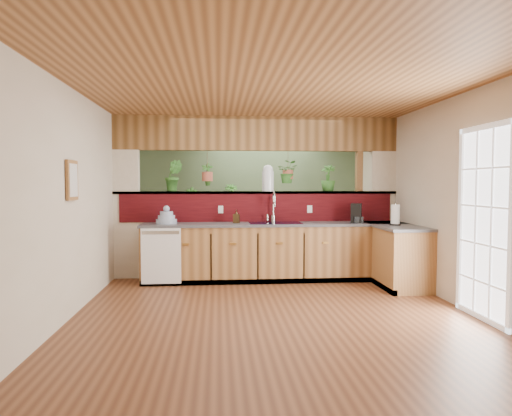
{
  "coord_description": "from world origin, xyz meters",
  "views": [
    {
      "loc": [
        -0.64,
        -6.08,
        1.51
      ],
      "look_at": [
        -0.08,
        0.7,
        1.15
      ],
      "focal_mm": 32.0,
      "sensor_mm": 36.0,
      "label": 1
    }
  ],
  "objects": [
    {
      "name": "shelf_plant_b",
      "position": [
        -0.38,
        3.25,
        1.26
      ],
      "size": [
        0.32,
        0.32,
        0.5
      ],
      "primitive_type": "imported",
      "rotation": [
        0.0,
        0.0,
        0.16
      ],
      "color": "#2B5F21",
      "rests_on": "shelving_console"
    },
    {
      "name": "coffee_maker",
      "position": [
        1.53,
        0.92,
        1.04
      ],
      "size": [
        0.16,
        0.27,
        0.3
      ],
      "rotation": [
        0.0,
        0.0,
        -0.34
      ],
      "color": "black",
      "rests_on": "countertop"
    },
    {
      "name": "paper_towel",
      "position": [
        1.96,
        0.43,
        1.05
      ],
      "size": [
        0.15,
        0.15,
        0.33
      ],
      "color": "black",
      "rests_on": "countertop"
    },
    {
      "name": "hanging_plant_b",
      "position": [
        0.5,
        1.35,
        1.86
      ],
      "size": [
        0.4,
        0.37,
        0.48
      ],
      "color": "brown",
      "rests_on": "header_beam"
    },
    {
      "name": "wall_front",
      "position": [
        0.0,
        -3.5,
        1.3
      ],
      "size": [
        4.6,
        0.02,
        2.6
      ],
      "primitive_type": "cube",
      "color": "beige",
      "rests_on": "ground"
    },
    {
      "name": "floor_plant",
      "position": [
        1.33,
        2.69,
        0.38
      ],
      "size": [
        0.87,
        0.83,
        0.77
      ],
      "primitive_type": "imported",
      "rotation": [
        0.0,
        0.0,
        -0.41
      ],
      "color": "#2B5F21",
      "rests_on": "ground"
    },
    {
      "name": "wall_right",
      "position": [
        2.3,
        0.0,
        1.3
      ],
      "size": [
        0.02,
        7.0,
        2.6
      ],
      "primitive_type": "cube",
      "color": "beige",
      "rests_on": "ground"
    },
    {
      "name": "soap_dispenser",
      "position": [
        -0.36,
        1.01,
        1.0
      ],
      "size": [
        0.11,
        0.11,
        0.21
      ],
      "primitive_type": "imported",
      "rotation": [
        0.0,
        0.0,
        -0.22
      ],
      "color": "#3A2815",
      "rests_on": "countertop"
    },
    {
      "name": "wall_back",
      "position": [
        0.0,
        3.5,
        1.3
      ],
      "size": [
        4.6,
        0.02,
        2.6
      ],
      "primitive_type": "cube",
      "color": "beige",
      "rests_on": "ground"
    },
    {
      "name": "ground",
      "position": [
        0.0,
        0.0,
        0.0
      ],
      "size": [
        4.6,
        7.0,
        0.01
      ],
      "primitive_type": "cube",
      "color": "brown",
      "rests_on": "ground"
    },
    {
      "name": "wall_left",
      "position": [
        -2.3,
        0.0,
        1.3
      ],
      "size": [
        0.02,
        7.0,
        2.6
      ],
      "primitive_type": "cube",
      "color": "beige",
      "rests_on": "ground"
    },
    {
      "name": "faucet",
      "position": [
        0.24,
        1.13,
        1.17
      ],
      "size": [
        0.21,
        0.22,
        0.49
      ],
      "color": "#B7B7B2",
      "rests_on": "countertop"
    },
    {
      "name": "pass_through_partition",
      "position": [
        0.03,
        1.35,
        1.19
      ],
      "size": [
        4.6,
        0.21,
        2.6
      ],
      "color": "beige",
      "rests_on": "ground"
    },
    {
      "name": "dishwasher",
      "position": [
        -1.48,
        0.66,
        0.46
      ],
      "size": [
        0.58,
        0.03,
        0.82
      ],
      "color": "white",
      "rests_on": "ground"
    },
    {
      "name": "ceiling",
      "position": [
        0.0,
        0.0,
        2.6
      ],
      "size": [
        4.6,
        7.0,
        0.01
      ],
      "primitive_type": "cube",
      "color": "brown",
      "rests_on": "ground"
    },
    {
      "name": "header_beam",
      "position": [
        0.0,
        1.35,
        2.33
      ],
      "size": [
        4.6,
        0.15,
        0.55
      ],
      "primitive_type": "cube",
      "color": "brown",
      "rests_on": "ground"
    },
    {
      "name": "sage_backwall",
      "position": [
        0.0,
        3.48,
        1.3
      ],
      "size": [
        4.55,
        0.02,
        2.55
      ],
      "primitive_type": "cube",
      "color": "#4E6545",
      "rests_on": "ground"
    },
    {
      "name": "shelving_console",
      "position": [
        -0.69,
        3.25,
        0.5
      ],
      "size": [
        1.54,
        0.42,
        1.02
      ],
      "primitive_type": "cube",
      "rotation": [
        0.0,
        0.0,
        0.01
      ],
      "color": "black",
      "rests_on": "ground"
    },
    {
      "name": "pass_through_ledge",
      "position": [
        0.0,
        1.35,
        1.37
      ],
      "size": [
        4.6,
        0.21,
        0.04
      ],
      "primitive_type": "cube",
      "color": "brown",
      "rests_on": "ground"
    },
    {
      "name": "navy_sink",
      "position": [
        0.25,
        0.98,
        0.82
      ],
      "size": [
        0.82,
        0.5,
        0.18
      ],
      "color": "black",
      "rests_on": "countertop"
    },
    {
      "name": "glass_jar",
      "position": [
        0.17,
        1.35,
        1.61
      ],
      "size": [
        0.19,
        0.19,
        0.43
      ],
      "color": "silver",
      "rests_on": "pass_through_ledge"
    },
    {
      "name": "french_door",
      "position": [
        2.27,
        -1.3,
        1.05
      ],
      "size": [
        0.06,
        1.02,
        2.16
      ],
      "primitive_type": "cube",
      "color": "white",
      "rests_on": "ground"
    },
    {
      "name": "ledge_plant_left",
      "position": [
        -1.35,
        1.35,
        1.64
      ],
      "size": [
        0.28,
        0.23,
        0.5
      ],
      "primitive_type": "imported",
      "rotation": [
        0.0,
        0.0,
        -0.02
      ],
      "color": "#2B5F21",
      "rests_on": "pass_through_ledge"
    },
    {
      "name": "hanging_plant_a",
      "position": [
        -0.81,
        1.35,
        1.78
      ],
      "size": [
        0.21,
        0.17,
        0.5
      ],
      "color": "brown",
      "rests_on": "header_beam"
    },
    {
      "name": "ledge_plant_right",
      "position": [
        1.17,
        1.35,
        1.61
      ],
      "size": [
        0.32,
        0.32,
        0.44
      ],
      "primitive_type": "imported",
      "rotation": [
        0.0,
        0.0,
        -0.4
      ],
      "color": "#2B5F21",
      "rests_on": "pass_through_ledge"
    },
    {
      "name": "shelf_plant_a",
      "position": [
        -1.18,
        3.25,
        1.23
      ],
      "size": [
        0.23,
        0.16,
        0.44
      ],
      "primitive_type": "imported",
      "rotation": [
        0.0,
        0.0,
        0.02
      ],
      "color": "#2B5F21",
      "rests_on": "shelving_console"
    },
    {
      "name": "framed_print",
      "position": [
        -2.27,
        -0.8,
        1.55
      ],
      "size": [
        0.04,
        0.35,
        0.45
      ],
      "color": "brown",
      "rests_on": "wall_left"
    },
    {
      "name": "dish_stack",
      "position": [
        -1.43,
        0.98,
        0.99
      ],
      "size": [
        0.32,
        0.32,
        0.28
      ],
      "color": "#8F9DB9",
      "rests_on": "countertop"
    },
    {
      "name": "countertop",
      "position": [
        0.84,
        0.87,
        0.45
      ],
      "size": [
        4.14,
        1.52,
        0.9
      ],
      "color": "brown",
      "rests_on": "ground"
    }
  ]
}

